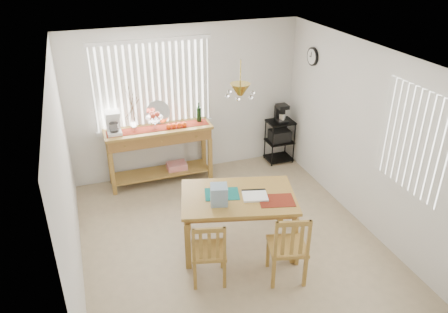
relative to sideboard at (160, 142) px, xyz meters
name	(u,v)px	position (x,y,z in m)	size (l,w,h in m)	color
ground	(230,241)	(0.55, -1.98, -0.75)	(4.00, 4.50, 0.01)	tan
room_shell	(231,130)	(0.55, -1.97, 0.94)	(4.20, 4.70, 2.70)	silver
sideboard	(160,142)	(0.00, 0.00, 0.00)	(1.77, 0.50, 1.00)	#A57D38
sideboard_items	(140,121)	(-0.29, 0.02, 0.40)	(1.68, 0.42, 0.76)	maroon
wire_cart	(280,137)	(2.25, 0.02, -0.26)	(0.47, 0.38, 0.81)	black
cart_items	(281,113)	(2.25, 0.03, 0.21)	(0.19, 0.23, 0.33)	black
dining_table	(238,201)	(0.61, -2.09, -0.04)	(1.68, 1.30, 0.80)	#A57D38
table_items	(228,195)	(0.44, -2.18, 0.15)	(1.13, 0.80, 0.26)	#126762
chair_left	(209,252)	(0.03, -2.64, -0.31)	(0.50, 0.50, 0.90)	#A57D38
chair_right	(288,248)	(0.95, -2.92, -0.27)	(0.55, 0.55, 0.98)	#A57D38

